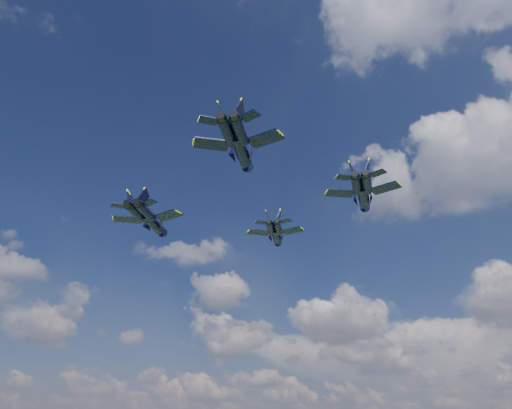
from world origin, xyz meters
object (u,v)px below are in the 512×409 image
(jet_left, at_px, (154,223))
(jet_right, at_px, (363,197))
(jet_lead, at_px, (276,236))
(jet_slot, at_px, (242,151))

(jet_left, height_order, jet_right, jet_right)
(jet_lead, height_order, jet_right, jet_lead)
(jet_slot, bearing_deg, jet_left, 139.12)
(jet_left, bearing_deg, jet_slot, -38.67)
(jet_left, bearing_deg, jet_right, -0.45)
(jet_right, bearing_deg, jet_slot, -134.59)
(jet_lead, distance_m, jet_left, 27.14)
(jet_left, height_order, jet_slot, jet_slot)
(jet_lead, relative_size, jet_slot, 0.87)
(jet_right, xyz_separation_m, jet_slot, (-7.66, -22.12, 1.50))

